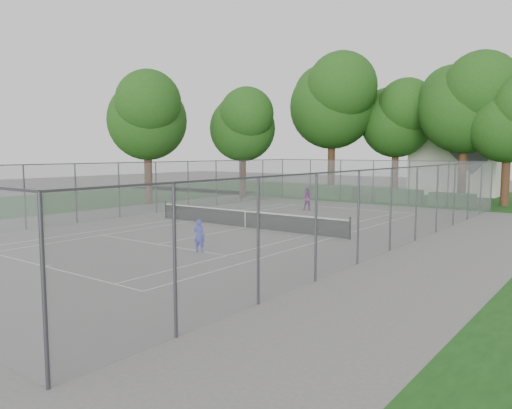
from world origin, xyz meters
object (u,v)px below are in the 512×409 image
Objects in this scene: tennis_net at (245,218)px; girl_player at (199,236)px; woman_player at (308,199)px; house at (459,153)px.

girl_player is at bearing -67.48° from tennis_net.
tennis_net is at bearing -83.66° from girl_player.
woman_player is (-1.45, 9.09, 0.31)m from tennis_net.
woman_player is (-4.49, -21.60, -3.30)m from house.
woman_player is at bearing -101.73° from house.
woman_player is at bearing 99.08° from tennis_net.
girl_player reaches higher than tennis_net.
house reaches higher than woman_player.
house reaches higher than girl_player.
tennis_net is at bearing -95.65° from house.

